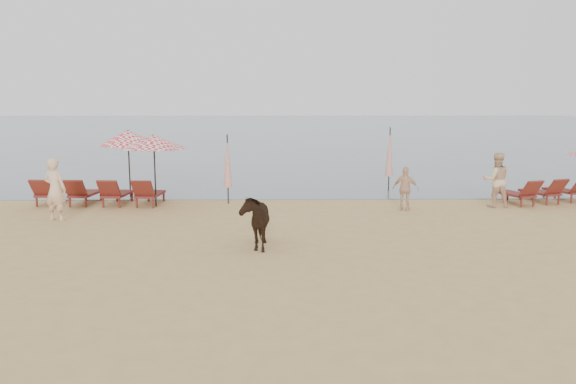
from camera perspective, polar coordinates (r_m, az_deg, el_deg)
name	(u,v)px	position (r m, az deg, el deg)	size (l,w,h in m)	color
ground	(292,286)	(11.36, 0.39, -9.48)	(120.00, 120.00, 0.00)	tan
sea	(281,126)	(90.84, -0.72, 6.76)	(160.00, 140.00, 0.06)	#51606B
lounger_cluster_left	(99,192)	(21.01, -18.67, -0.03)	(4.40, 2.13, 0.68)	maroon
lounger_cluster_right	(545,191)	(22.40, 24.61, 0.11)	(3.38, 2.63, 0.65)	maroon
umbrella_open_left_a	(154,142)	(20.01, -13.48, 4.98)	(2.23, 2.23, 2.54)	black
umbrella_open_left_b	(128,137)	(22.35, -15.95, 5.40)	(2.11, 2.15, 2.68)	black
umbrella_closed_left	(228,161)	(20.23, -6.16, 3.11)	(0.30, 0.30, 2.50)	black
umbrella_closed_right	(390,152)	(23.28, 10.28, 3.99)	(0.32, 0.32, 2.63)	black
cow	(254,220)	(14.14, -3.44, -2.83)	(0.76, 1.67, 1.41)	black
beachgoer_left	(55,190)	(18.64, -22.58, 0.23)	(0.72, 0.47, 1.96)	#E4B78E
beachgoer_right_a	(496,180)	(20.84, 20.40, 1.16)	(0.93, 0.73, 1.92)	#DCB289
beachgoer_right_b	(406,189)	(19.34, 11.85, 0.32)	(0.87, 0.36, 1.48)	#D8AC87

